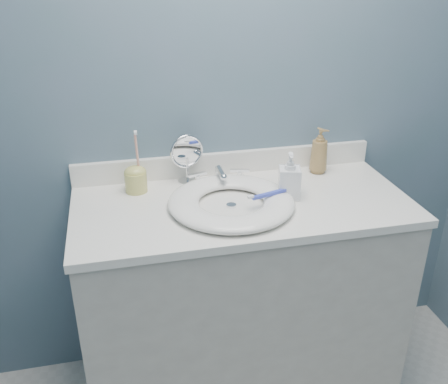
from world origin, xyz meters
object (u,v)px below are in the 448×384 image
object	(u,v)px
soap_bottle_amber	(319,151)
soap_bottle_clear	(290,176)
toothbrush_holder	(136,178)
makeup_mirror	(187,157)

from	to	relation	value
soap_bottle_amber	soap_bottle_clear	size ratio (longest dim) A/B	1.09
soap_bottle_clear	toothbrush_holder	world-z (taller)	toothbrush_holder
makeup_mirror	toothbrush_holder	xyz separation A→B (m)	(-0.20, -0.04, -0.05)
soap_bottle_clear	toothbrush_holder	distance (m)	0.57
makeup_mirror	soap_bottle_clear	size ratio (longest dim) A/B	1.15
soap_bottle_clear	toothbrush_holder	xyz separation A→B (m)	(-0.54, 0.17, -0.03)
makeup_mirror	soap_bottle_clear	distance (m)	0.40
soap_bottle_amber	toothbrush_holder	xyz separation A→B (m)	(-0.74, -0.02, -0.04)
makeup_mirror	soap_bottle_clear	xyz separation A→B (m)	(0.34, -0.21, -0.02)
makeup_mirror	soap_bottle_amber	xyz separation A→B (m)	(0.54, -0.02, -0.01)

